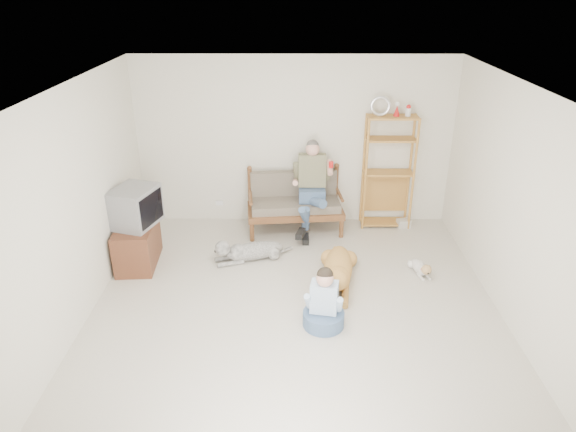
{
  "coord_description": "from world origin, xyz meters",
  "views": [
    {
      "loc": [
        -0.06,
        -5.12,
        3.72
      ],
      "look_at": [
        -0.09,
        1.0,
        0.87
      ],
      "focal_mm": 32.0,
      "sensor_mm": 36.0,
      "label": 1
    }
  ],
  "objects_px": {
    "loveseat": "(295,201)",
    "golden_retriever": "(338,271)",
    "tv_stand": "(137,245)",
    "etagere": "(388,171)"
  },
  "relations": [
    {
      "from": "loveseat",
      "to": "etagere",
      "type": "bearing_deg",
      "value": 0.72
    },
    {
      "from": "tv_stand",
      "to": "golden_retriever",
      "type": "xyz_separation_m",
      "value": [
        2.8,
        -0.52,
        -0.11
      ]
    },
    {
      "from": "loveseat",
      "to": "golden_retriever",
      "type": "distance_m",
      "value": 1.76
    },
    {
      "from": "etagere",
      "to": "tv_stand",
      "type": "height_order",
      "value": "etagere"
    },
    {
      "from": "loveseat",
      "to": "golden_retriever",
      "type": "xyz_separation_m",
      "value": [
        0.56,
        -1.65,
        -0.3
      ]
    },
    {
      "from": "loveseat",
      "to": "golden_retriever",
      "type": "bearing_deg",
      "value": -76.75
    },
    {
      "from": "etagere",
      "to": "tv_stand",
      "type": "xyz_separation_m",
      "value": [
        -3.71,
        -1.29,
        -0.64
      ]
    },
    {
      "from": "etagere",
      "to": "tv_stand",
      "type": "bearing_deg",
      "value": -160.81
    },
    {
      "from": "loveseat",
      "to": "tv_stand",
      "type": "bearing_deg",
      "value": -158.72
    },
    {
      "from": "tv_stand",
      "to": "loveseat",
      "type": "bearing_deg",
      "value": 23.24
    }
  ]
}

